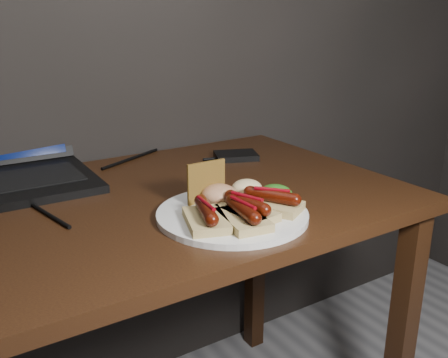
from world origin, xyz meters
TOP-DOWN VIEW (x-y plane):
  - desk at (0.00, 1.38)m, footprint 1.40×0.70m
  - laptop at (-0.10, 1.67)m, footprint 0.39×0.38m
  - hard_drive at (0.47, 1.54)m, footprint 0.13×0.12m
  - desk_cables at (0.00, 1.52)m, footprint 1.05×0.42m
  - plate at (0.24, 1.20)m, footprint 0.30×0.30m
  - bread_sausage_left at (0.16, 1.17)m, footprint 0.10×0.13m
  - bread_sausage_center at (0.25, 1.16)m, footprint 0.08×0.12m
  - bread_sausage_right at (0.31, 1.17)m, footprint 0.12×0.13m
  - bread_sausage_extra at (0.22, 1.14)m, footprint 0.09×0.12m
  - crispbread at (0.22, 1.27)m, footprint 0.08×0.01m
  - salad_greens at (0.33, 1.19)m, footprint 0.07×0.07m
  - salsa_mound at (0.24, 1.25)m, footprint 0.07×0.07m
  - coleslaw_mound at (0.31, 1.26)m, footprint 0.06×0.06m

SIDE VIEW (x-z plane):
  - desk at x=0.00m, z-range 0.29..1.04m
  - desk_cables at x=0.00m, z-range 0.75..0.76m
  - plate at x=0.24m, z-range 0.75..0.76m
  - hard_drive at x=0.47m, z-range 0.75..0.77m
  - bread_sausage_left at x=0.16m, z-range 0.76..0.80m
  - bread_sausage_center at x=0.25m, z-range 0.76..0.80m
  - bread_sausage_right at x=0.31m, z-range 0.76..0.80m
  - bread_sausage_extra at x=0.22m, z-range 0.76..0.80m
  - coleslaw_mound at x=0.31m, z-range 0.76..0.80m
  - salad_greens at x=0.33m, z-range 0.76..0.80m
  - salsa_mound at x=0.24m, z-range 0.76..0.80m
  - laptop at x=-0.10m, z-range 0.68..0.92m
  - crispbread at x=0.22m, z-range 0.76..0.85m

